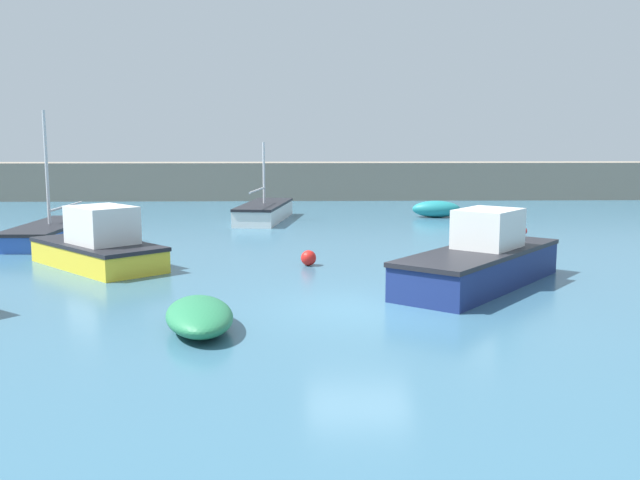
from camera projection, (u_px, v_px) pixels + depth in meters
name	position (u px, v px, depth m)	size (l,w,h in m)	color
ground_plane	(359.00, 312.00, 16.91)	(120.00, 120.00, 0.20)	#38667F
harbor_breakwater	(321.00, 181.00, 45.66)	(60.60, 2.52, 2.36)	gray
rowboat_white_midwater	(500.00, 227.00, 29.01)	(2.18, 3.36, 0.72)	red
dinghy_near_pier	(436.00, 209.00, 35.64)	(2.48, 1.31, 0.83)	teal
open_tender_yellow	(199.00, 316.00, 14.95)	(1.93, 3.15, 0.62)	#287A4C
sailboat_twin_hulled	(50.00, 232.00, 27.34)	(2.07, 6.66, 5.01)	#2D56B7
cabin_cruiser_white	(99.00, 246.00, 22.05)	(5.01, 5.18, 1.93)	yellow
motorboat_grey_hull	(481.00, 261.00, 19.37)	(5.67, 6.31, 2.07)	navy
sailboat_short_mast	(264.00, 212.00, 34.25)	(2.70, 6.34, 3.75)	white
mooring_buoy_red	(309.00, 258.00, 22.42)	(0.49, 0.49, 0.49)	red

